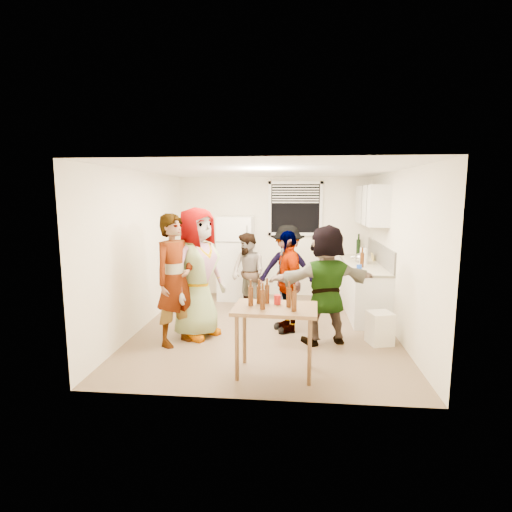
# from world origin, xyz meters

# --- Properties ---
(room) EXTENTS (4.00, 4.50, 2.50)m
(room) POSITION_xyz_m (0.00, 0.00, 0.00)
(room) COLOR white
(room) RESTS_ON ground
(window) EXTENTS (1.12, 0.10, 1.06)m
(window) POSITION_xyz_m (0.45, 2.21, 1.85)
(window) COLOR white
(window) RESTS_ON room
(refrigerator) EXTENTS (0.70, 0.70, 1.70)m
(refrigerator) POSITION_xyz_m (-0.75, 1.88, 0.85)
(refrigerator) COLOR white
(refrigerator) RESTS_ON ground
(counter_lower) EXTENTS (0.60, 2.20, 0.86)m
(counter_lower) POSITION_xyz_m (1.70, 1.15, 0.43)
(counter_lower) COLOR white
(counter_lower) RESTS_ON ground
(countertop) EXTENTS (0.64, 2.22, 0.04)m
(countertop) POSITION_xyz_m (1.70, 1.15, 0.88)
(countertop) COLOR beige
(countertop) RESTS_ON counter_lower
(backsplash) EXTENTS (0.03, 2.20, 0.36)m
(backsplash) POSITION_xyz_m (1.99, 1.15, 1.08)
(backsplash) COLOR #A39E95
(backsplash) RESTS_ON countertop
(upper_cabinets) EXTENTS (0.34, 1.60, 0.70)m
(upper_cabinets) POSITION_xyz_m (1.83, 1.35, 1.95)
(upper_cabinets) COLOR white
(upper_cabinets) RESTS_ON room
(kettle) EXTENTS (0.30, 0.28, 0.20)m
(kettle) POSITION_xyz_m (1.65, 1.26, 0.90)
(kettle) COLOR silver
(kettle) RESTS_ON countertop
(paper_towel) EXTENTS (0.13, 0.13, 0.29)m
(paper_towel) POSITION_xyz_m (1.68, 1.07, 0.90)
(paper_towel) COLOR white
(paper_towel) RESTS_ON countertop
(wine_bottle) EXTENTS (0.08, 0.08, 0.33)m
(wine_bottle) POSITION_xyz_m (1.75, 2.12, 0.90)
(wine_bottle) COLOR black
(wine_bottle) RESTS_ON countertop
(beer_bottle_counter) EXTENTS (0.07, 0.07, 0.26)m
(beer_bottle_counter) POSITION_xyz_m (1.60, 0.74, 0.90)
(beer_bottle_counter) COLOR #47230C
(beer_bottle_counter) RESTS_ON countertop
(blue_cup) EXTENTS (0.09, 0.09, 0.12)m
(blue_cup) POSITION_xyz_m (1.49, 0.33, 0.90)
(blue_cup) COLOR #1C43BC
(blue_cup) RESTS_ON countertop
(picture_frame) EXTENTS (0.02, 0.16, 0.14)m
(picture_frame) POSITION_xyz_m (1.92, 1.49, 0.97)
(picture_frame) COLOR #DABD5A
(picture_frame) RESTS_ON countertop
(trash_bin) EXTENTS (0.39, 0.39, 0.47)m
(trash_bin) POSITION_xyz_m (1.68, -0.49, 0.25)
(trash_bin) COLOR white
(trash_bin) RESTS_ON ground
(serving_table) EXTENTS (1.01, 0.70, 0.83)m
(serving_table) POSITION_xyz_m (0.22, -1.60, 0.00)
(serving_table) COLOR brown
(serving_table) RESTS_ON ground
(beer_bottle_table) EXTENTS (0.06, 0.06, 0.22)m
(beer_bottle_table) POSITION_xyz_m (0.01, -1.47, 0.83)
(beer_bottle_table) COLOR #47230C
(beer_bottle_table) RESTS_ON serving_table
(red_cup) EXTENTS (0.08, 0.08, 0.11)m
(red_cup) POSITION_xyz_m (0.24, -1.48, 0.83)
(red_cup) COLOR red
(red_cup) RESTS_ON serving_table
(guest_grey) EXTENTS (2.17, 1.82, 0.62)m
(guest_grey) POSITION_xyz_m (-1.00, -0.41, 0.00)
(guest_grey) COLOR gray
(guest_grey) RESTS_ON ground
(guest_stripe) EXTENTS (1.96, 1.56, 0.45)m
(guest_stripe) POSITION_xyz_m (-1.24, -0.74, 0.00)
(guest_stripe) COLOR #141933
(guest_stripe) RESTS_ON ground
(guest_back_left) EXTENTS (1.50, 1.55, 0.55)m
(guest_back_left) POSITION_xyz_m (-0.39, 0.93, 0.00)
(guest_back_left) COLOR brown
(guest_back_left) RESTS_ON ground
(guest_back_right) EXTENTS (1.04, 1.61, 0.60)m
(guest_back_right) POSITION_xyz_m (0.32, 0.89, 0.00)
(guest_back_right) COLOR #3D3D42
(guest_back_right) RESTS_ON ground
(guest_black) EXTENTS (1.81, 1.42, 0.39)m
(guest_black) POSITION_xyz_m (0.34, -0.04, 0.00)
(guest_black) COLOR black
(guest_black) RESTS_ON ground
(guest_orange) EXTENTS (2.05, 2.13, 0.51)m
(guest_orange) POSITION_xyz_m (0.89, -0.51, 0.00)
(guest_orange) COLOR #D06E50
(guest_orange) RESTS_ON ground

